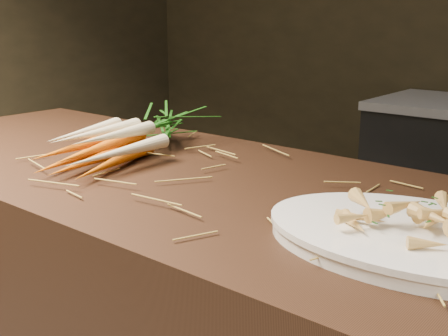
% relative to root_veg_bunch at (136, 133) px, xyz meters
% --- Properties ---
extents(straw_bedding, '(1.40, 0.60, 0.02)m').
position_rel_root_veg_bunch_xyz_m(straw_bedding, '(0.46, -0.06, -0.04)').
color(straw_bedding, olive).
rests_on(straw_bedding, main_counter).
extents(root_veg_bunch, '(0.30, 0.58, 0.10)m').
position_rel_root_veg_bunch_xyz_m(root_veg_bunch, '(0.00, 0.00, 0.00)').
color(root_veg_bunch, '#C15E0F').
rests_on(root_veg_bunch, main_counter).
extents(serving_platter, '(0.49, 0.36, 0.02)m').
position_rel_root_veg_bunch_xyz_m(serving_platter, '(0.76, -0.13, -0.04)').
color(serving_platter, white).
rests_on(serving_platter, main_counter).
extents(roasted_veg_heap, '(0.24, 0.19, 0.05)m').
position_rel_root_veg_bunch_xyz_m(roasted_veg_heap, '(0.76, -0.13, -0.00)').
color(roasted_veg_heap, '#C48845').
rests_on(roasted_veg_heap, serving_platter).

